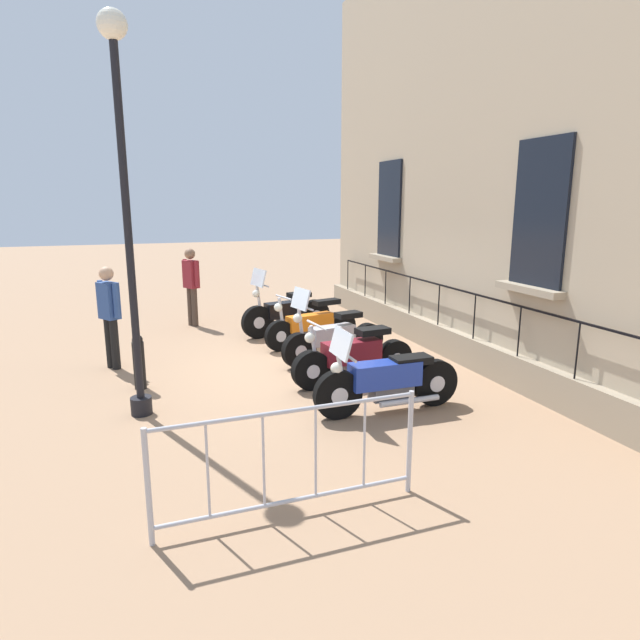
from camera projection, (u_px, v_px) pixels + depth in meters
ground_plane at (309, 365)px, 9.40m from camera, size 60.00×60.00×0.00m
building_facade at (466, 147)px, 9.56m from camera, size 0.82×10.64×7.71m
motorcycle_black at (286, 314)px, 11.49m from camera, size 2.06×0.74×1.46m
motorcycle_orange at (312, 326)px, 10.60m from camera, size 2.05×0.73×1.06m
motorcycle_silver at (333, 339)px, 9.51m from camera, size 2.06×0.71×1.39m
motorcycle_maroon at (354, 358)px, 8.42m from camera, size 2.11×0.69×1.02m
motorcycle_blue at (387, 381)px, 7.24m from camera, size 2.12×0.70×1.20m
lamppost at (125, 188)px, 6.60m from camera, size 0.35×0.35×5.00m
crowd_barrier at (290, 459)px, 4.78m from camera, size 2.49×0.09×1.05m
bollard at (139, 362)px, 8.14m from camera, size 0.18×0.18×0.85m
pedestrian_standing at (191, 282)px, 12.19m from camera, size 0.36×0.48×1.78m
pedestrian_walking at (109, 311)px, 9.03m from camera, size 0.38×0.46×1.76m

